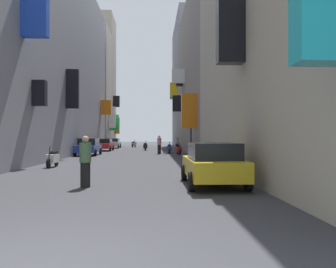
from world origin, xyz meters
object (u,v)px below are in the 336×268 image
object	(u,v)px
parked_car_yellow	(213,163)
parked_car_silver	(113,143)
scooter_silver	(134,144)
scooter_red	(179,149)
scooter_white	(53,159)
pedestrian_near_right	(177,143)
traffic_light_near_corner	(191,119)
scooter_black	(145,146)
parked_car_blue	(88,146)
pedestrian_near_left	(159,145)
parked_car_red	(104,144)
scooter_blue	(169,148)
pedestrian_crossing	(85,162)

from	to	relation	value
parked_car_yellow	parked_car_silver	world-z (taller)	parked_car_yellow
parked_car_silver	scooter_silver	world-z (taller)	parked_car_silver
scooter_red	scooter_white	size ratio (longest dim) A/B	1.05
pedestrian_near_right	traffic_light_near_corner	bearing A→B (deg)	-88.17
scooter_black	parked_car_blue	bearing A→B (deg)	-113.47
scooter_white	scooter_silver	distance (m)	34.28
parked_car_silver	scooter_white	world-z (taller)	parked_car_silver
pedestrian_near_right	pedestrian_near_left	bearing A→B (deg)	-106.99
parked_car_red	traffic_light_near_corner	xyz separation A→B (m)	(8.55, -12.18, 2.33)
scooter_blue	scooter_black	bearing A→B (deg)	108.85
pedestrian_crossing	parked_car_red	bearing A→B (deg)	96.53
parked_car_yellow	pedestrian_crossing	xyz separation A→B (m)	(-4.23, -0.22, 0.08)
scooter_black	pedestrian_near_left	xyz separation A→B (m)	(1.48, -8.83, 0.41)
parked_car_red	pedestrian_near_left	world-z (taller)	pedestrian_near_left
scooter_black	pedestrian_near_left	world-z (taller)	pedestrian_near_left
scooter_red	parked_car_red	bearing A→B (deg)	133.22
pedestrian_near_right	scooter_silver	bearing A→B (deg)	112.34
parked_car_yellow	pedestrian_crossing	bearing A→B (deg)	-176.96
parked_car_silver	scooter_silver	xyz separation A→B (m)	(2.70, 3.77, -0.25)
parked_car_red	pedestrian_crossing	distance (m)	29.30
pedestrian_near_left	traffic_light_near_corner	size ratio (longest dim) A/B	0.39
parked_car_silver	pedestrian_near_right	world-z (taller)	pedestrian_near_right
parked_car_red	scooter_white	xyz separation A→B (m)	(0.14, -21.36, -0.26)
parked_car_red	traffic_light_near_corner	distance (m)	15.06
parked_car_red	traffic_light_near_corner	bearing A→B (deg)	-54.94
parked_car_blue	scooter_blue	distance (m)	7.98
scooter_blue	pedestrian_crossing	bearing A→B (deg)	-99.24
pedestrian_near_left	pedestrian_near_right	size ratio (longest dim) A/B	1.04
parked_car_blue	traffic_light_near_corner	world-z (taller)	traffic_light_near_corner
pedestrian_near_left	pedestrian_near_right	xyz separation A→B (m)	(2.10, 6.86, -0.03)
parked_car_red	parked_car_yellow	size ratio (longest dim) A/B	1.04
parked_car_red	parked_car_silver	xyz separation A→B (m)	(-0.06, 9.06, -0.01)
scooter_black	scooter_blue	bearing A→B (deg)	-71.15
parked_car_yellow	scooter_white	xyz separation A→B (m)	(-7.42, 7.53, -0.30)
scooter_black	pedestrian_crossing	bearing A→B (deg)	-92.39
scooter_white	scooter_blue	bearing A→B (deg)	65.68
scooter_blue	scooter_red	distance (m)	2.47
scooter_black	traffic_light_near_corner	bearing A→B (deg)	-73.72
parked_car_red	pedestrian_near_right	bearing A→B (deg)	-4.52
parked_car_blue	pedestrian_crossing	xyz separation A→B (m)	(3.41, -19.65, 0.07)
scooter_silver	pedestrian_near_right	world-z (taller)	pedestrian_near_right
scooter_white	scooter_red	bearing A→B (deg)	59.44
scooter_white	pedestrian_near_left	size ratio (longest dim) A/B	1.02
traffic_light_near_corner	pedestrian_near_left	bearing A→B (deg)	117.81
scooter_white	traffic_light_near_corner	bearing A→B (deg)	47.51
scooter_blue	traffic_light_near_corner	size ratio (longest dim) A/B	0.43
scooter_black	pedestrian_near_right	distance (m)	4.10
parked_car_red	parked_car_silver	distance (m)	9.06
scooter_blue	scooter_silver	size ratio (longest dim) A/B	1.01
parked_car_silver	pedestrian_crossing	world-z (taller)	pedestrian_crossing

